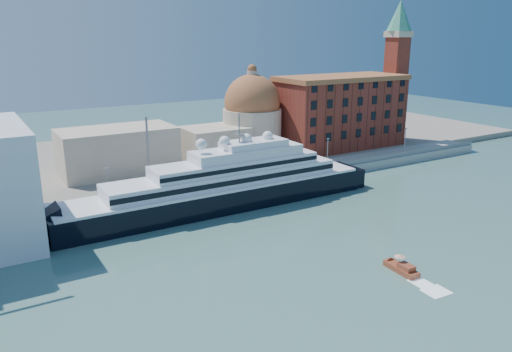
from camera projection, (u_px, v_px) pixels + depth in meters
ground at (306, 235)px, 98.01m from camera, size 400.00×400.00×0.00m
quay at (226, 186)px, 125.68m from camera, size 180.00×10.00×2.50m
land at (166, 154)px, 159.52m from camera, size 260.00×72.00×2.00m
quay_fence at (234, 183)px, 121.46m from camera, size 180.00×0.10×1.20m
superyacht at (209, 192)px, 110.83m from camera, size 82.69×11.46×24.71m
water_taxi at (402, 268)px, 82.51m from camera, size 2.53×6.61×3.09m
warehouse at (340, 111)px, 162.88m from camera, size 43.00×19.00×23.25m
campanile at (397, 62)px, 170.69m from camera, size 8.40×8.40×47.00m
church at (207, 130)px, 145.74m from camera, size 66.00×18.00×25.50m
lamp_posts at (180, 160)px, 115.61m from camera, size 120.80×2.40×18.00m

